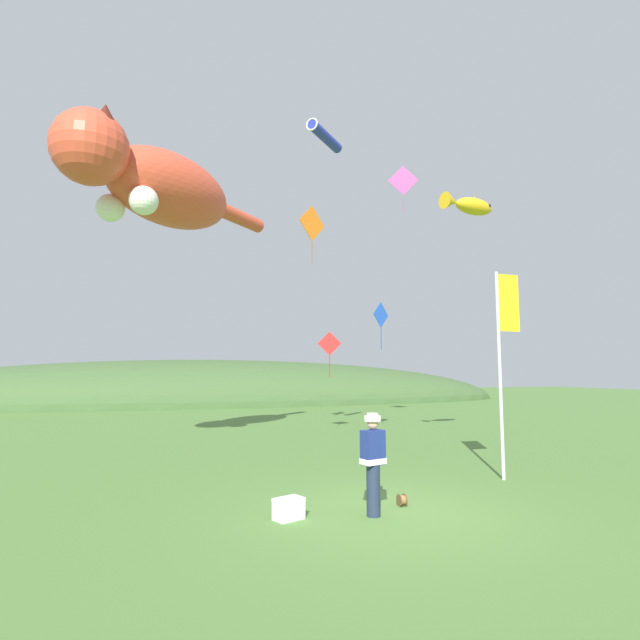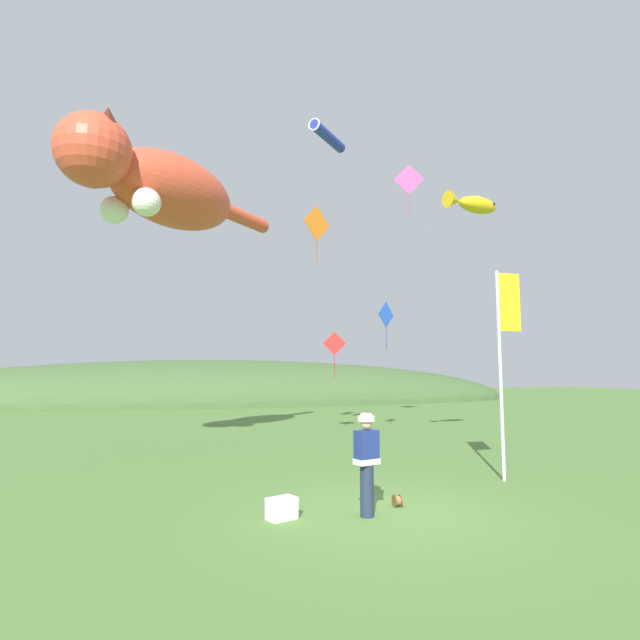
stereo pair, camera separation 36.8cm
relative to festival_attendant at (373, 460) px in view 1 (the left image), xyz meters
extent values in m
plane|color=#517A38|center=(0.35, 0.11, -0.95)|extent=(120.00, 120.00, 0.00)
ellipsoid|color=#426033|center=(0.35, 32.83, -0.95)|extent=(52.22, 13.58, 6.91)
cylinder|color=#232D47|center=(0.00, 0.00, -0.51)|extent=(0.24, 0.24, 0.88)
cube|color=navy|center=(0.00, 0.00, 0.23)|extent=(0.45, 0.34, 0.60)
cube|color=white|center=(0.00, 0.00, -0.01)|extent=(0.48, 0.37, 0.10)
sphere|color=tan|center=(0.00, 0.00, 0.64)|extent=(0.20, 0.20, 0.20)
cylinder|color=silver|center=(0.00, 0.00, 0.73)|extent=(0.30, 0.30, 0.09)
cylinder|color=silver|center=(0.00, 0.00, 0.79)|extent=(0.20, 0.20, 0.07)
cylinder|color=olive|center=(0.78, 0.44, -0.84)|extent=(0.11, 0.17, 0.17)
cylinder|color=brown|center=(0.72, 0.44, -0.84)|extent=(0.02, 0.22, 0.22)
cylinder|color=brown|center=(0.83, 0.44, -0.84)|extent=(0.02, 0.22, 0.22)
cube|color=white|center=(-1.46, 0.27, -0.80)|extent=(0.57, 0.48, 0.30)
cube|color=white|center=(-1.46, 0.27, -0.62)|extent=(0.58, 0.49, 0.06)
cylinder|color=silver|center=(4.11, 1.78, 1.51)|extent=(0.08, 0.08, 4.93)
cube|color=yellow|center=(4.43, 1.78, 3.23)|extent=(0.60, 0.03, 1.40)
ellipsoid|color=#E04C33|center=(-3.47, 8.34, 7.49)|extent=(5.31, 5.25, 2.33)
ellipsoid|color=white|center=(-3.64, 8.18, 7.07)|extent=(3.27, 3.23, 1.28)
sphere|color=#E04C33|center=(-5.65, 6.24, 7.73)|extent=(2.10, 2.10, 2.10)
cone|color=#4E1A11|center=(-5.25, 5.83, 8.49)|extent=(1.06, 1.06, 0.70)
cone|color=#4E1A11|center=(-6.05, 6.66, 8.49)|extent=(1.06, 1.06, 0.70)
sphere|color=white|center=(-4.22, 6.64, 6.50)|extent=(0.84, 0.84, 0.84)
sphere|color=white|center=(-5.19, 7.66, 6.50)|extent=(0.84, 0.84, 0.84)
cylinder|color=#E04C33|center=(-0.78, 10.93, 7.61)|extent=(2.24, 2.18, 0.56)
ellipsoid|color=gold|center=(6.14, 5.42, 7.01)|extent=(1.63, 0.87, 0.55)
cone|color=gold|center=(5.12, 5.22, 7.01)|extent=(0.60, 0.63, 0.55)
cone|color=gold|center=(6.18, 5.43, 7.24)|extent=(0.30, 0.30, 0.26)
sphere|color=black|center=(6.67, 5.33, 7.05)|extent=(0.13, 0.13, 0.13)
cylinder|color=#2633A5|center=(1.59, 7.35, 9.64)|extent=(1.66, 1.66, 0.36)
torus|color=white|center=(0.89, 6.65, 9.64)|extent=(0.35, 0.35, 0.44)
cube|color=blue|center=(4.87, 10.05, 3.85)|extent=(0.91, 0.56, 1.06)
cylinder|color=black|center=(4.87, 10.06, 3.85)|extent=(0.62, 0.38, 0.02)
cube|color=#1A3E97|center=(4.87, 10.05, 2.87)|extent=(0.03, 0.02, 0.90)
cube|color=red|center=(2.91, 10.77, 2.69)|extent=(0.92, 0.32, 0.96)
cylinder|color=black|center=(2.91, 10.78, 2.69)|extent=(0.62, 0.22, 0.02)
cube|color=maroon|center=(2.91, 10.77, 1.76)|extent=(0.03, 0.02, 0.90)
cube|color=orange|center=(2.06, 10.43, 7.51)|extent=(1.29, 0.72, 1.46)
cylinder|color=black|center=(2.06, 10.44, 7.51)|extent=(0.87, 0.49, 0.02)
cube|color=#A95011|center=(2.06, 10.43, 6.32)|extent=(0.03, 0.02, 0.90)
cube|color=#E53F8C|center=(6.68, 11.38, 10.21)|extent=(1.29, 0.51, 1.38)
cylinder|color=black|center=(6.68, 11.39, 10.21)|extent=(0.87, 0.35, 0.02)
cube|color=#A02C62|center=(6.68, 11.38, 9.08)|extent=(0.03, 0.02, 0.90)
camera|label=1|loc=(-3.67, -8.28, 1.56)|focal=28.00mm
camera|label=2|loc=(-3.31, -8.38, 1.56)|focal=28.00mm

